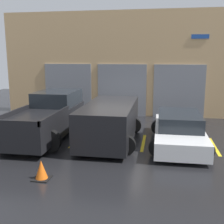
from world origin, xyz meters
TOP-DOWN VIEW (x-y plane):
  - ground_plane at (0.00, 0.00)m, footprint 28.00×28.00m
  - shophouse_building at (-0.01, 3.29)m, footprint 14.24×0.68m
  - pickup_truck at (-2.69, -1.76)m, footprint 2.43×5.27m
  - sedan_white at (2.69, -2.01)m, footprint 2.18×4.56m
  - sedan_side at (0.00, -2.04)m, footprint 2.32×4.61m
  - parking_stripe_far_left at (-4.03, -2.04)m, footprint 0.12×2.20m
  - parking_stripe_left at (-1.34, -2.04)m, footprint 0.12×2.20m
  - parking_stripe_centre at (1.34, -2.04)m, footprint 0.12×2.20m
  - parking_stripe_right at (4.03, -2.04)m, footprint 0.12×2.20m
  - traffic_cone at (-1.26, -5.84)m, footprint 0.47×0.47m

SIDE VIEW (x-z plane):
  - ground_plane at x=0.00m, z-range 0.00..0.00m
  - parking_stripe_far_left at x=-4.03m, z-range 0.00..0.01m
  - parking_stripe_left at x=-1.34m, z-range 0.00..0.01m
  - parking_stripe_centre at x=1.34m, z-range 0.00..0.01m
  - parking_stripe_right at x=4.03m, z-range 0.00..0.01m
  - traffic_cone at x=-1.26m, z-range -0.02..0.53m
  - sedan_white at x=2.69m, z-range -0.04..1.19m
  - sedan_side at x=0.00m, z-range 0.07..1.60m
  - pickup_truck at x=-2.69m, z-range -0.05..1.75m
  - shophouse_building at x=-0.01m, z-range -0.05..5.76m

